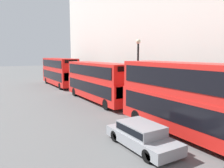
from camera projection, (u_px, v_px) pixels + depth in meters
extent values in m
cube|color=red|center=(190.00, 114.00, 13.13)|extent=(2.55, 10.65, 2.22)
cube|color=red|center=(191.00, 79.00, 12.85)|extent=(2.50, 10.43, 1.93)
cube|color=black|center=(190.00, 109.00, 13.09)|extent=(2.59, 9.79, 1.25)
cube|color=black|center=(191.00, 78.00, 12.84)|extent=(2.59, 9.79, 1.16)
cylinder|color=black|center=(137.00, 117.00, 15.86)|extent=(0.30, 1.00, 1.00)
cylinder|color=black|center=(160.00, 113.00, 17.00)|extent=(0.30, 1.00, 1.00)
cube|color=red|center=(98.00, 88.00, 23.50)|extent=(2.55, 11.02, 2.03)
cube|color=red|center=(98.00, 71.00, 23.25)|extent=(2.50, 10.80, 1.75)
cube|color=black|center=(98.00, 86.00, 23.47)|extent=(2.59, 10.14, 1.14)
cube|color=black|center=(98.00, 70.00, 23.23)|extent=(2.59, 10.14, 1.05)
cube|color=black|center=(127.00, 92.00, 18.78)|extent=(2.17, 0.06, 1.02)
cube|color=black|center=(127.00, 69.00, 18.51)|extent=(1.78, 0.06, 0.42)
cylinder|color=black|center=(106.00, 104.00, 19.72)|extent=(0.30, 1.00, 1.00)
cylinder|color=black|center=(127.00, 102.00, 20.86)|extent=(0.30, 1.00, 1.00)
cylinder|color=black|center=(75.00, 92.00, 26.38)|extent=(0.30, 1.00, 1.00)
cylinder|color=black|center=(92.00, 90.00, 27.52)|extent=(0.30, 1.00, 1.00)
cube|color=red|center=(60.00, 77.00, 34.89)|extent=(2.55, 10.97, 2.26)
cube|color=red|center=(59.00, 64.00, 34.62)|extent=(2.50, 10.75, 1.78)
cube|color=black|center=(59.00, 75.00, 34.86)|extent=(2.59, 10.09, 1.27)
cube|color=black|center=(59.00, 63.00, 34.61)|extent=(2.59, 10.09, 1.07)
cube|color=black|center=(72.00, 77.00, 30.19)|extent=(2.17, 0.06, 1.13)
cube|color=black|center=(71.00, 61.00, 29.91)|extent=(1.78, 0.06, 0.43)
cylinder|color=black|center=(60.00, 86.00, 31.15)|extent=(0.30, 1.00, 1.00)
cylinder|color=black|center=(75.00, 85.00, 32.29)|extent=(0.30, 1.00, 1.00)
cylinder|color=black|center=(46.00, 81.00, 37.76)|extent=(0.30, 1.00, 1.00)
cylinder|color=black|center=(59.00, 80.00, 38.90)|extent=(0.30, 1.00, 1.00)
cube|color=gray|center=(142.00, 139.00, 11.77)|extent=(1.87, 4.53, 0.57)
cube|color=gray|center=(141.00, 128.00, 11.79)|extent=(1.64, 2.49, 0.55)
cube|color=black|center=(141.00, 128.00, 11.78)|extent=(1.68, 2.37, 0.35)
cylinder|color=black|center=(148.00, 156.00, 10.14)|extent=(0.22, 0.64, 0.64)
cylinder|color=black|center=(173.00, 148.00, 10.97)|extent=(0.22, 0.64, 0.64)
cylinder|color=black|center=(115.00, 136.00, 12.60)|extent=(0.22, 0.64, 0.64)
cylinder|color=black|center=(138.00, 131.00, 13.44)|extent=(0.22, 0.64, 0.64)
cylinder|color=black|center=(138.00, 76.00, 20.71)|extent=(0.18, 0.18, 5.97)
sphere|color=beige|center=(138.00, 41.00, 20.28)|extent=(0.44, 0.44, 0.44)
cylinder|color=maroon|center=(125.00, 94.00, 23.13)|extent=(0.36, 0.36, 1.57)
sphere|color=tan|center=(125.00, 86.00, 23.01)|extent=(0.22, 0.22, 0.22)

